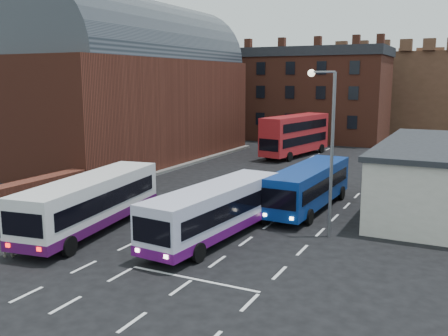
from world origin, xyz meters
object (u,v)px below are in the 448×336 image
at_px(bus_blue, 309,184).
at_px(street_lamp, 328,137).
at_px(pedestrian_beige, 7,240).
at_px(pedestrian_red, 3,217).
at_px(bus_white_outbound, 91,200).
at_px(bus_white_inbound, 215,208).
at_px(bus_red_double, 295,135).

distance_m(bus_blue, street_lamp, 6.43).
relative_size(bus_blue, pedestrian_beige, 6.36).
bearing_deg(pedestrian_red, pedestrian_beige, 111.09).
bearing_deg(street_lamp, bus_white_outbound, -157.52).
xyz_separation_m(bus_blue, pedestrian_beige, (-10.12, -14.53, -0.83)).
xyz_separation_m(bus_white_outbound, bus_white_inbound, (6.69, 1.71, -0.10)).
bearing_deg(bus_blue, bus_white_outbound, 47.97).
bearing_deg(bus_red_double, street_lamp, 121.55).
bearing_deg(bus_blue, pedestrian_beige, 57.21).
distance_m(bus_blue, pedestrian_red, 17.99).
height_order(bus_white_outbound, pedestrian_beige, bus_white_outbound).
distance_m(bus_blue, bus_red_double, 22.23).
bearing_deg(bus_red_double, pedestrian_red, 90.13).
distance_m(bus_white_inbound, bus_red_double, 29.17).
height_order(street_lamp, pedestrian_red, street_lamp).
distance_m(bus_white_outbound, pedestrian_beige, 5.09).
xyz_separation_m(pedestrian_red, pedestrian_beige, (3.36, -2.64, -0.03)).
bearing_deg(bus_white_inbound, bus_white_outbound, 19.29).
bearing_deg(bus_white_inbound, bus_red_double, -74.79).
height_order(bus_blue, pedestrian_red, bus_blue).
bearing_deg(pedestrian_red, bus_white_outbound, 178.01).
relative_size(bus_red_double, pedestrian_beige, 6.94).
relative_size(bus_white_outbound, bus_blue, 1.08).
bearing_deg(street_lamp, bus_white_inbound, -147.82).
bearing_deg(pedestrian_red, bus_white_inbound, 169.46).
bearing_deg(pedestrian_beige, bus_red_double, -124.99).
relative_size(bus_white_inbound, street_lamp, 1.20).
height_order(bus_blue, street_lamp, street_lamp).
height_order(street_lamp, pedestrian_beige, street_lamp).
height_order(bus_white_inbound, bus_red_double, bus_red_double).
height_order(bus_white_inbound, pedestrian_red, bus_white_inbound).
relative_size(street_lamp, pedestrian_beige, 5.41).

